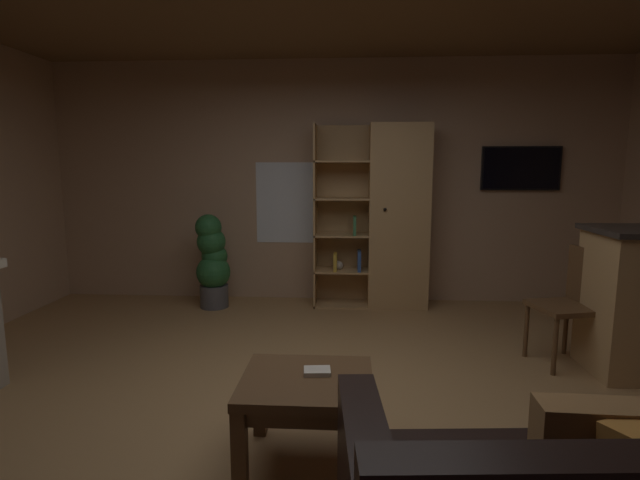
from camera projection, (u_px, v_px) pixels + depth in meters
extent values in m
cube|color=#A37A4C|center=(316.00, 416.00, 3.01)|extent=(6.42, 5.41, 0.02)
cube|color=tan|center=(333.00, 183.00, 5.50)|extent=(6.54, 0.06, 2.73)
cube|color=white|center=(290.00, 203.00, 5.53)|extent=(0.79, 0.01, 0.93)
cube|color=tan|center=(398.00, 217.00, 5.23)|extent=(0.65, 0.38, 2.00)
cube|color=tan|center=(342.00, 215.00, 5.45)|extent=(0.60, 0.02, 2.00)
cube|color=tan|center=(315.00, 217.00, 5.29)|extent=(0.02, 0.38, 2.00)
sphere|color=black|center=(385.00, 209.00, 5.03)|extent=(0.04, 0.04, 0.04)
cube|color=tan|center=(341.00, 304.00, 5.42)|extent=(0.60, 0.38, 0.02)
cube|color=tan|center=(341.00, 270.00, 5.36)|extent=(0.60, 0.38, 0.02)
cube|color=tan|center=(341.00, 235.00, 5.30)|extent=(0.60, 0.38, 0.02)
cube|color=tan|center=(342.00, 199.00, 5.24)|extent=(0.60, 0.38, 0.02)
cube|color=tan|center=(342.00, 162.00, 5.18)|extent=(0.60, 0.38, 0.02)
cube|color=#2D4C8C|center=(359.00, 261.00, 5.27)|extent=(0.04, 0.23, 0.22)
cube|color=#387247|center=(355.00, 226.00, 5.22)|extent=(0.03, 0.23, 0.20)
cube|color=gold|center=(335.00, 262.00, 5.29)|extent=(0.04, 0.23, 0.18)
sphere|color=beige|center=(339.00, 265.00, 5.36)|extent=(0.10, 0.10, 0.10)
cube|color=olive|center=(592.00, 463.00, 1.59)|extent=(0.38, 0.16, 0.42)
cube|color=brown|center=(307.00, 382.00, 2.45)|extent=(0.67, 0.60, 0.05)
cube|color=brown|center=(307.00, 394.00, 2.46)|extent=(0.61, 0.54, 0.08)
cube|color=brown|center=(240.00, 452.00, 2.25)|extent=(0.07, 0.07, 0.42)
cube|color=brown|center=(366.00, 457.00, 2.22)|extent=(0.07, 0.07, 0.42)
cube|color=brown|center=(260.00, 400.00, 2.76)|extent=(0.07, 0.07, 0.42)
cube|color=brown|center=(363.00, 403.00, 2.73)|extent=(0.07, 0.07, 0.42)
cube|color=beige|center=(317.00, 371.00, 2.50)|extent=(0.15, 0.11, 0.02)
cube|color=brown|center=(563.00, 307.00, 3.72)|extent=(0.51, 0.51, 0.04)
cube|color=brown|center=(587.00, 276.00, 3.72)|extent=(0.13, 0.40, 0.44)
cylinder|color=brown|center=(526.00, 329.00, 3.90)|extent=(0.04, 0.04, 0.46)
cylinder|color=brown|center=(555.00, 345.00, 3.55)|extent=(0.04, 0.04, 0.46)
cylinder|color=brown|center=(566.00, 327.00, 3.96)|extent=(0.04, 0.04, 0.46)
cylinder|color=brown|center=(598.00, 342.00, 3.61)|extent=(0.04, 0.04, 0.46)
cylinder|color=#4C4C51|center=(214.00, 296.00, 5.31)|extent=(0.31, 0.31, 0.25)
sphere|color=#235B2D|center=(213.00, 272.00, 5.26)|extent=(0.37, 0.37, 0.37)
sphere|color=#235B2D|center=(215.00, 256.00, 5.27)|extent=(0.28, 0.28, 0.28)
sphere|color=#235B2D|center=(211.00, 242.00, 5.22)|extent=(0.31, 0.31, 0.31)
sphere|color=#235B2D|center=(208.00, 227.00, 5.19)|extent=(0.28, 0.28, 0.28)
cube|color=black|center=(521.00, 168.00, 5.29)|extent=(0.85, 0.05, 0.48)
cube|color=black|center=(522.00, 168.00, 5.26)|extent=(0.81, 0.01, 0.44)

